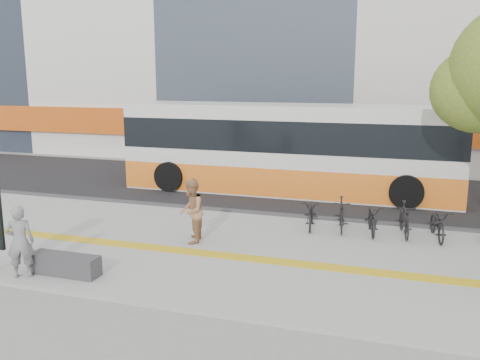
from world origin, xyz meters
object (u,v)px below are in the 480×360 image
(seated_woman, at_px, (20,242))
(pedestrian_tan, at_px, (191,211))
(bench, at_px, (65,265))
(bus, at_px, (288,151))

(seated_woman, relative_size, pedestrian_tan, 0.94)
(bench, bearing_deg, seated_woman, -153.43)
(seated_woman, xyz_separation_m, pedestrian_tan, (2.57, 3.32, 0.05))
(seated_woman, bearing_deg, bus, -140.35)
(bench, bearing_deg, bus, 73.89)
(bench, height_order, bus, bus)
(bus, relative_size, pedestrian_tan, 7.27)
(seated_woman, height_order, pedestrian_tan, pedestrian_tan)
(bus, height_order, pedestrian_tan, bus)
(bus, distance_m, pedestrian_tan, 6.89)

